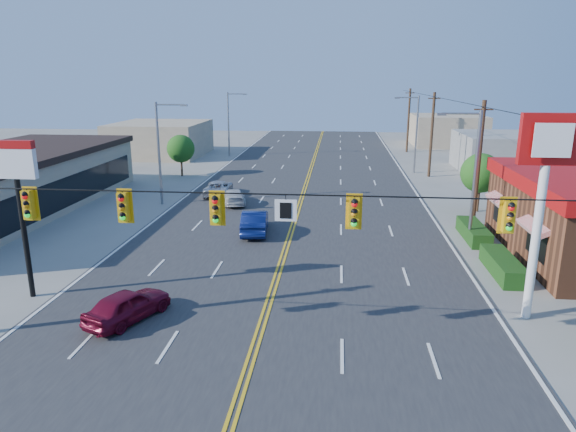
# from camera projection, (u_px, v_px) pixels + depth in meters

# --- Properties ---
(ground) EXTENTS (160.00, 160.00, 0.00)m
(ground) POSITION_uv_depth(u_px,v_px,m) (254.00, 352.00, 18.90)
(ground) COLOR gray
(ground) RESTS_ON ground
(road) EXTENTS (20.00, 120.00, 0.06)m
(road) POSITION_uv_depth(u_px,v_px,m) (297.00, 213.00, 38.10)
(road) COLOR #2D2D30
(road) RESTS_ON ground
(signal_span) EXTENTS (24.32, 0.34, 9.00)m
(signal_span) POSITION_uv_depth(u_px,v_px,m) (248.00, 225.00, 17.63)
(signal_span) COLOR #47301E
(signal_span) RESTS_ON ground
(kfc_pylon) EXTENTS (2.20, 0.36, 8.50)m
(kfc_pylon) POSITION_uv_depth(u_px,v_px,m) (544.00, 176.00, 20.13)
(kfc_pylon) COLOR white
(kfc_pylon) RESTS_ON ground
(pizza_hut_sign) EXTENTS (1.90, 0.30, 6.85)m
(pizza_hut_sign) POSITION_uv_depth(u_px,v_px,m) (18.00, 187.00, 22.42)
(pizza_hut_sign) COLOR black
(pizza_hut_sign) RESTS_ON ground
(streetlight_se) EXTENTS (2.55, 0.25, 8.00)m
(streetlight_se) POSITION_uv_depth(u_px,v_px,m) (472.00, 170.00, 30.15)
(streetlight_se) COLOR gray
(streetlight_se) RESTS_ON ground
(streetlight_ne) EXTENTS (2.55, 0.25, 8.00)m
(streetlight_ne) POSITION_uv_depth(u_px,v_px,m) (415.00, 130.00, 53.21)
(streetlight_ne) COLOR gray
(streetlight_ne) RESTS_ON ground
(streetlight_sw) EXTENTS (2.55, 0.25, 8.00)m
(streetlight_sw) POSITION_uv_depth(u_px,v_px,m) (161.00, 148.00, 39.86)
(streetlight_sw) COLOR gray
(streetlight_sw) RESTS_ON ground
(streetlight_nw) EXTENTS (2.55, 0.25, 8.00)m
(streetlight_nw) POSITION_uv_depth(u_px,v_px,m) (230.00, 120.00, 64.84)
(streetlight_nw) COLOR gray
(streetlight_nw) RESTS_ON ground
(utility_pole_near) EXTENTS (0.28, 0.28, 8.40)m
(utility_pole_near) POSITION_uv_depth(u_px,v_px,m) (478.00, 165.00, 33.95)
(utility_pole_near) COLOR #47301E
(utility_pole_near) RESTS_ON ground
(utility_pole_mid) EXTENTS (0.28, 0.28, 8.40)m
(utility_pole_mid) POSITION_uv_depth(u_px,v_px,m) (432.00, 135.00, 51.24)
(utility_pole_mid) COLOR #47301E
(utility_pole_mid) RESTS_ON ground
(utility_pole_far) EXTENTS (0.28, 0.28, 8.40)m
(utility_pole_far) POSITION_uv_depth(u_px,v_px,m) (408.00, 121.00, 68.53)
(utility_pole_far) COLOR #47301E
(utility_pole_far) RESTS_ON ground
(tree_kfc_rear) EXTENTS (2.94, 2.94, 4.41)m
(tree_kfc_rear) POSITION_uv_depth(u_px,v_px,m) (481.00, 173.00, 38.00)
(tree_kfc_rear) COLOR #47301E
(tree_kfc_rear) RESTS_ON ground
(tree_west) EXTENTS (2.80, 2.80, 4.20)m
(tree_west) POSITION_uv_depth(u_px,v_px,m) (181.00, 149.00, 52.05)
(tree_west) COLOR #47301E
(tree_west) RESTS_ON ground
(bld_east_mid) EXTENTS (12.00, 10.00, 4.00)m
(bld_east_mid) POSITION_uv_depth(u_px,v_px,m) (517.00, 153.00, 54.74)
(bld_east_mid) COLOR gray
(bld_east_mid) RESTS_ON ground
(bld_west_far) EXTENTS (11.00, 12.00, 4.20)m
(bld_west_far) POSITION_uv_depth(u_px,v_px,m) (161.00, 139.00, 66.33)
(bld_west_far) COLOR tan
(bld_west_far) RESTS_ON ground
(bld_east_far) EXTENTS (10.00, 10.00, 4.40)m
(bld_east_far) POSITION_uv_depth(u_px,v_px,m) (447.00, 130.00, 76.10)
(bld_east_far) COLOR tan
(bld_east_far) RESTS_ON ground
(car_magenta) EXTENTS (3.04, 4.18, 1.32)m
(car_magenta) POSITION_uv_depth(u_px,v_px,m) (128.00, 306.00, 21.17)
(car_magenta) COLOR maroon
(car_magenta) RESTS_ON ground
(car_blue) EXTENTS (2.02, 4.66, 1.49)m
(car_blue) POSITION_uv_depth(u_px,v_px,m) (255.00, 222.00, 33.11)
(car_blue) COLOR #0E1B55
(car_blue) RESTS_ON ground
(car_white) EXTENTS (2.68, 4.39, 1.19)m
(car_white) POSITION_uv_depth(u_px,v_px,m) (234.00, 197.00, 40.70)
(car_white) COLOR silver
(car_white) RESTS_ON ground
(car_silver) EXTENTS (2.49, 4.74, 1.27)m
(car_silver) POSITION_uv_depth(u_px,v_px,m) (218.00, 188.00, 43.73)
(car_silver) COLOR #BABBC0
(car_silver) RESTS_ON ground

